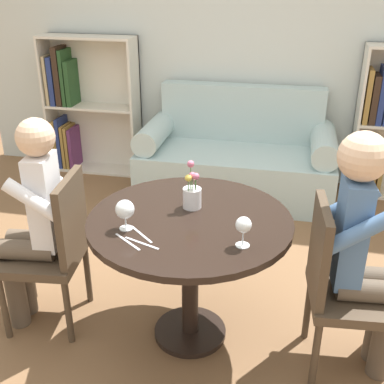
# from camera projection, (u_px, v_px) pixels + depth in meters

# --- Properties ---
(ground_plane) EXTENTS (16.00, 16.00, 0.00)m
(ground_plane) POSITION_uv_depth(u_px,v_px,m) (190.00, 333.00, 2.71)
(ground_plane) COLOR brown
(back_wall) EXTENTS (5.20, 0.05, 2.70)m
(back_wall) POSITION_uv_depth(u_px,v_px,m) (248.00, 32.00, 4.21)
(back_wall) COLOR silver
(back_wall) RESTS_ON ground_plane
(round_table) EXTENTS (1.03, 1.03, 0.74)m
(round_table) POSITION_uv_depth(u_px,v_px,m) (190.00, 240.00, 2.45)
(round_table) COLOR black
(round_table) RESTS_ON ground_plane
(couch) EXTENTS (1.68, 0.80, 0.92)m
(couch) POSITION_uv_depth(u_px,v_px,m) (237.00, 160.00, 4.28)
(couch) COLOR #A8C1C1
(couch) RESTS_ON ground_plane
(bookshelf_left) EXTENTS (0.90, 0.28, 1.31)m
(bookshelf_left) POSITION_uv_depth(u_px,v_px,m) (82.00, 106.00, 4.68)
(bookshelf_left) COLOR silver
(bookshelf_left) RESTS_ON ground_plane
(chair_left) EXTENTS (0.47, 0.47, 0.90)m
(chair_left) POSITION_uv_depth(u_px,v_px,m) (54.00, 246.00, 2.61)
(chair_left) COLOR #473828
(chair_left) RESTS_ON ground_plane
(chair_right) EXTENTS (0.46, 0.46, 0.90)m
(chair_right) POSITION_uv_depth(u_px,v_px,m) (340.00, 284.00, 2.30)
(chair_right) COLOR #473828
(chair_right) RESTS_ON ground_plane
(person_left) EXTENTS (0.44, 0.37, 1.21)m
(person_left) POSITION_uv_depth(u_px,v_px,m) (33.00, 222.00, 2.55)
(person_left) COLOR brown
(person_left) RESTS_ON ground_plane
(person_right) EXTENTS (0.44, 0.37, 1.25)m
(person_right) POSITION_uv_depth(u_px,v_px,m) (364.00, 250.00, 2.22)
(person_right) COLOR brown
(person_right) RESTS_ON ground_plane
(wine_glass_left) EXTENTS (0.09, 0.09, 0.15)m
(wine_glass_left) POSITION_uv_depth(u_px,v_px,m) (125.00, 210.00, 2.26)
(wine_glass_left) COLOR white
(wine_glass_left) RESTS_ON round_table
(wine_glass_right) EXTENTS (0.07, 0.07, 0.14)m
(wine_glass_right) POSITION_uv_depth(u_px,v_px,m) (244.00, 226.00, 2.11)
(wine_glass_right) COLOR white
(wine_glass_right) RESTS_ON round_table
(flower_vase) EXTENTS (0.10, 0.10, 0.26)m
(flower_vase) POSITION_uv_depth(u_px,v_px,m) (192.00, 193.00, 2.47)
(flower_vase) COLOR silver
(flower_vase) RESTS_ON round_table
(knife_left_setting) EXTENTS (0.16, 0.12, 0.00)m
(knife_left_setting) POSITION_uv_depth(u_px,v_px,m) (128.00, 242.00, 2.18)
(knife_left_setting) COLOR silver
(knife_left_setting) RESTS_ON round_table
(fork_left_setting) EXTENTS (0.18, 0.08, 0.00)m
(fork_left_setting) POSITION_uv_depth(u_px,v_px,m) (142.00, 243.00, 2.17)
(fork_left_setting) COLOR silver
(fork_left_setting) RESTS_ON round_table
(knife_right_setting) EXTENTS (0.15, 0.14, 0.00)m
(knife_right_setting) POSITION_uv_depth(u_px,v_px,m) (141.00, 234.00, 2.25)
(knife_right_setting) COLOR silver
(knife_right_setting) RESTS_ON round_table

